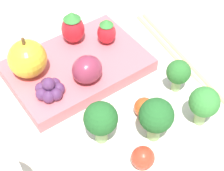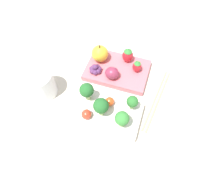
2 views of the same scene
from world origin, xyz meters
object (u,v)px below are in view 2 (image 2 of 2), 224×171
object	(u,v)px
bento_box_savoury	(106,113)
bento_box_fruit	(117,70)
grape_cluster	(96,69)
broccoli_floret_0	(101,106)
cherry_tomato_0	(86,114)
strawberry_0	(128,55)
apple	(100,54)
strawberry_1	(137,66)
broccoli_floret_2	(122,119)
drinking_cup	(41,84)
broccoli_floret_1	(87,91)
broccoli_floret_3	(132,102)
plum	(111,73)
cherry_tomato_1	(110,102)
chopsticks_pair	(157,99)

from	to	relation	value
bento_box_savoury	bento_box_fruit	xyz separation A→B (m)	(0.01, -0.15, -0.00)
bento_box_savoury	grape_cluster	xyz separation A→B (m)	(0.07, -0.12, 0.02)
broccoli_floret_0	bento_box_savoury	bearing A→B (deg)	-132.36
broccoli_floret_0	grape_cluster	bearing A→B (deg)	-65.75
bento_box_savoury	broccoli_floret_0	world-z (taller)	broccoli_floret_0
bento_box_fruit	cherry_tomato_0	xyz separation A→B (m)	(0.03, 0.17, 0.03)
strawberry_0	apple	bearing A→B (deg)	12.27
broccoli_floret_0	strawberry_1	distance (m)	0.17
bento_box_fruit	broccoli_floret_2	distance (m)	0.19
strawberry_1	drinking_cup	world-z (taller)	drinking_cup
broccoli_floret_1	broccoli_floret_3	distance (m)	0.12
apple	strawberry_0	xyz separation A→B (m)	(-0.08, -0.02, -0.00)
broccoli_floret_3	bento_box_savoury	bearing A→B (deg)	23.70
bento_box_fruit	grape_cluster	size ratio (longest dim) A/B	5.05
plum	bento_box_savoury	bearing A→B (deg)	98.82
cherry_tomato_1	drinking_cup	world-z (taller)	drinking_cup
bento_box_fruit	broccoli_floret_1	xyz separation A→B (m)	(0.05, 0.12, 0.05)
cherry_tomato_0	apple	bearing A→B (deg)	-82.50
bento_box_fruit	apple	bearing A→B (deg)	-19.46
cherry_tomato_1	strawberry_0	distance (m)	0.16
broccoli_floret_2	chopsticks_pair	xyz separation A→B (m)	(-0.08, -0.11, -0.05)
broccoli_floret_0	chopsticks_pair	size ratio (longest dim) A/B	0.28
bento_box_savoury	plum	world-z (taller)	plum
bento_box_savoury	drinking_cup	distance (m)	0.19
bento_box_savoury	drinking_cup	size ratio (longest dim) A/B	2.42
broccoli_floret_3	strawberry_1	bearing A→B (deg)	-84.43
broccoli_floret_0	broccoli_floret_3	xyz separation A→B (m)	(-0.07, -0.04, -0.01)
strawberry_0	strawberry_1	bearing A→B (deg)	138.26
cherry_tomato_1	strawberry_1	distance (m)	0.14
cherry_tomato_0	strawberry_0	size ratio (longest dim) A/B	0.50
apple	plum	world-z (taller)	apple
apple	plum	bearing A→B (deg)	131.66
apple	grape_cluster	size ratio (longest dim) A/B	1.58
broccoli_floret_1	cherry_tomato_1	size ratio (longest dim) A/B	2.37
strawberry_1	drinking_cup	bearing A→B (deg)	28.91
broccoli_floret_0	apple	bearing A→B (deg)	-71.61
plum	drinking_cup	bearing A→B (deg)	27.40
broccoli_floret_2	grape_cluster	world-z (taller)	broccoli_floret_2
broccoli_floret_2	strawberry_0	distance (m)	0.21
strawberry_0	drinking_cup	xyz separation A→B (m)	(0.20, 0.16, -0.00)
plum	drinking_cup	size ratio (longest dim) A/B	0.52
apple	cherry_tomato_1	bearing A→B (deg)	116.02
broccoli_floret_1	apple	size ratio (longest dim) A/B	0.96
cherry_tomato_1	broccoli_floret_1	bearing A→B (deg)	-2.18
cherry_tomato_0	apple	distance (m)	0.20
drinking_cup	broccoli_floret_2	bearing A→B (deg)	168.52
broccoli_floret_3	grape_cluster	distance (m)	0.16
broccoli_floret_1	chopsticks_pair	world-z (taller)	broccoli_floret_1
strawberry_1	broccoli_floret_3	bearing A→B (deg)	95.57
broccoli_floret_0	strawberry_1	world-z (taller)	broccoli_floret_0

